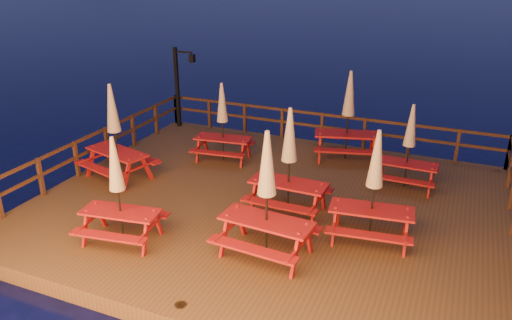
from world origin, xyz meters
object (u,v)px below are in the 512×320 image
(lamp_post, at_px, (180,80))
(picnic_table_0, at_px, (114,131))
(picnic_table_2, at_px, (409,145))
(picnic_table_1, at_px, (374,185))

(lamp_post, relative_size, picnic_table_0, 1.06)
(lamp_post, distance_m, picnic_table_0, 4.92)
(picnic_table_0, bearing_deg, picnic_table_2, 33.94)
(picnic_table_2, bearing_deg, picnic_table_0, -160.04)
(lamp_post, height_order, picnic_table_2, lamp_post)
(picnic_table_1, bearing_deg, lamp_post, 139.25)
(picnic_table_1, bearing_deg, picnic_table_0, 168.35)
(picnic_table_2, bearing_deg, lamp_post, 166.76)
(picnic_table_0, bearing_deg, picnic_table_1, 10.50)
(picnic_table_1, height_order, picnic_table_2, picnic_table_1)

